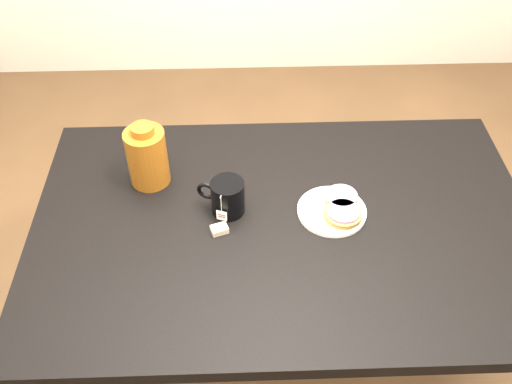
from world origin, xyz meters
TOP-DOWN VIEW (x-y plane):
  - ground_plane at (0.00, 0.00)m, footprint 4.00×4.00m
  - table at (0.00, 0.00)m, footprint 1.40×0.90m
  - plate at (0.14, 0.03)m, footprint 0.19×0.19m
  - bagel_back at (0.17, 0.06)m, footprint 0.13×0.13m
  - bagel_front at (0.16, 0.00)m, footprint 0.12×0.12m
  - mug at (-0.16, 0.05)m, footprint 0.15×0.12m
  - teabag_pouch at (-0.18, -0.03)m, footprint 0.05×0.05m
  - bagel_package at (-0.38, 0.19)m, footprint 0.15×0.15m

SIDE VIEW (x-z plane):
  - ground_plane at x=0.00m, z-range 0.00..0.00m
  - table at x=0.00m, z-range 0.29..1.04m
  - plate at x=0.14m, z-range 0.75..0.76m
  - teabag_pouch at x=-0.18m, z-range 0.75..0.77m
  - bagel_front at x=0.16m, z-range 0.76..0.79m
  - bagel_back at x=0.17m, z-range 0.76..0.79m
  - mug at x=-0.16m, z-range 0.75..0.86m
  - bagel_package at x=-0.38m, z-range 0.74..0.94m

